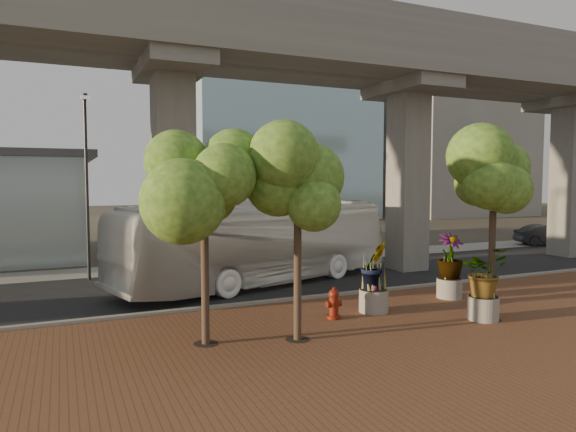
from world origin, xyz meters
name	(u,v)px	position (x,y,z in m)	size (l,w,h in m)	color
ground	(322,287)	(0.00, 0.00, 0.00)	(160.00, 160.00, 0.00)	#332E25
brick_plaza	(448,337)	(0.00, -8.00, 0.03)	(70.00, 13.00, 0.06)	brown
asphalt_road	(302,278)	(0.00, 2.00, 0.02)	(90.00, 8.00, 0.04)	black
curb_strip	(345,294)	(0.00, -2.00, 0.08)	(70.00, 0.25, 0.16)	gray
far_sidewalk	(261,261)	(0.00, 7.50, 0.03)	(90.00, 3.00, 0.06)	gray
transit_viaduct	(303,123)	(0.00, 2.00, 7.29)	(72.00, 5.60, 12.40)	gray
midrise_block	(447,126)	(38.00, 36.00, 12.00)	(18.00, 16.00, 24.00)	gray
transit_bus	(259,243)	(-2.39, 1.51, 1.87)	(3.15, 13.40, 3.73)	white
parked_car	(549,235)	(21.34, 6.00, 0.74)	(1.55, 4.47, 1.47)	black
fire_hydrant	(334,304)	(-2.15, -4.94, 0.56)	(0.52, 0.47, 1.04)	maroon
planter_front	(484,275)	(2.27, -7.07, 1.54)	(2.21, 2.21, 2.43)	#A6A396
planter_right	(450,259)	(3.45, -4.12, 1.60)	(2.38, 2.38, 2.54)	gray
planter_left	(374,269)	(-0.46, -4.74, 1.56)	(2.25, 2.25, 2.47)	#A7A497
street_tree_far_west	(204,186)	(-6.74, -5.80, 4.49)	(3.77, 3.77, 6.16)	#4F3B2D
street_tree_near_west	(298,186)	(-4.22, -6.51, 4.50)	(3.25, 3.25, 5.95)	#4F3B2D
street_tree_near_east	(494,178)	(2.50, -7.15, 4.73)	(3.67, 3.67, 6.36)	#4F3B2D
streetlamp_west	(87,175)	(-9.25, 5.46, 4.90)	(0.42, 1.22, 8.39)	#29282D
streetlamp_east	(416,184)	(9.19, 5.40, 4.45)	(0.38, 1.10, 7.62)	#28282D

